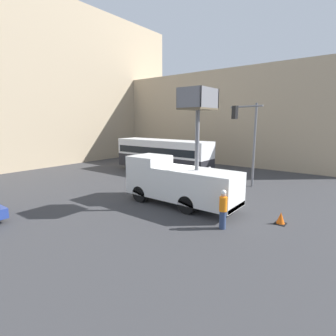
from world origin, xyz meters
name	(u,v)px	position (x,y,z in m)	size (l,w,h in m)	color
ground_plane	(176,202)	(0.00, 0.00, 0.00)	(120.00, 120.00, 0.00)	#38383A
building_backdrop_far	(5,83)	(0.00, 23.81, 9.38)	(44.00, 10.00, 18.77)	tan
building_backdrop_side	(233,118)	(20.28, 5.34, 5.49)	(10.00, 28.00, 10.98)	tan
utility_truck	(179,180)	(-0.37, -0.49, 1.60)	(2.26, 7.22, 6.89)	silver
city_bus	(163,154)	(7.24, 6.85, 1.91)	(2.51, 10.32, 3.28)	#232328
traffic_light_pole	(248,132)	(6.14, -2.20, 4.30)	(2.87, 2.62, 6.47)	slate
road_worker_near_truck	(223,209)	(-2.02, -4.26, 0.98)	(0.38, 0.38, 1.94)	navy
road_worker_directing	(209,178)	(4.04, -0.18, 0.88)	(0.38, 0.38, 1.77)	navy
traffic_cone_near_truck	(281,218)	(0.32, -6.33, 0.29)	(0.54, 0.54, 0.62)	black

